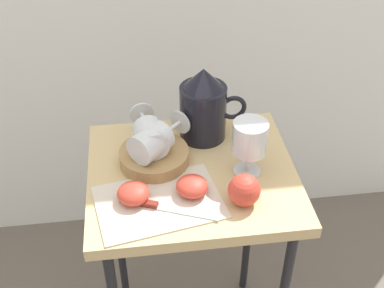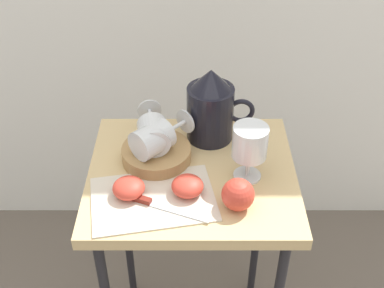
{
  "view_description": "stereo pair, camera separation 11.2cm",
  "coord_description": "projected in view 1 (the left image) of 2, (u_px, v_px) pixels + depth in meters",
  "views": [
    {
      "loc": [
        -0.11,
        -0.88,
        1.47
      ],
      "look_at": [
        0.0,
        0.0,
        0.79
      ],
      "focal_mm": 46.51,
      "sensor_mm": 36.0,
      "label": 1
    },
    {
      "loc": [
        -0.0,
        -0.88,
        1.47
      ],
      "look_at": [
        0.0,
        0.0,
        0.79
      ],
      "focal_mm": 46.51,
      "sensor_mm": 36.0,
      "label": 2
    }
  ],
  "objects": [
    {
      "name": "apple_half_right",
      "position": [
        192.0,
        186.0,
        1.09
      ],
      "size": [
        0.07,
        0.07,
        0.04
      ],
      "primitive_type": "ellipsoid",
      "color": "#CC3D2D",
      "rests_on": "linen_napkin"
    },
    {
      "name": "table",
      "position": [
        192.0,
        197.0,
        1.22
      ],
      "size": [
        0.49,
        0.43,
        0.71
      ],
      "color": "tan",
      "rests_on": "ground_plane"
    },
    {
      "name": "wine_glass_tipped_near",
      "position": [
        150.0,
        137.0,
        1.15
      ],
      "size": [
        0.09,
        0.16,
        0.07
      ],
      "color": "silver",
      "rests_on": "basket_tray"
    },
    {
      "name": "linen_napkin",
      "position": [
        159.0,
        202.0,
        1.08
      ],
      "size": [
        0.3,
        0.23,
        0.0
      ],
      "primitive_type": "cube",
      "rotation": [
        0.0,
        0.0,
        0.18
      ],
      "color": "beige",
      "rests_on": "table"
    },
    {
      "name": "apple_half_left",
      "position": [
        133.0,
        193.0,
        1.07
      ],
      "size": [
        0.07,
        0.07,
        0.04
      ],
      "primitive_type": "ellipsoid",
      "color": "#CC3D2D",
      "rests_on": "linen_napkin"
    },
    {
      "name": "apple_whole",
      "position": [
        244.0,
        190.0,
        1.06
      ],
      "size": [
        0.07,
        0.07,
        0.07
      ],
      "primitive_type": "sphere",
      "color": "#CC3D2D",
      "rests_on": "table"
    },
    {
      "name": "basket_tray",
      "position": [
        154.0,
        157.0,
        1.18
      ],
      "size": [
        0.17,
        0.17,
        0.03
      ],
      "primitive_type": "cylinder",
      "color": "#AD8451",
      "rests_on": "table"
    },
    {
      "name": "pitcher",
      "position": [
        203.0,
        110.0,
        1.23
      ],
      "size": [
        0.17,
        0.12,
        0.19
      ],
      "color": "black",
      "rests_on": "table"
    },
    {
      "name": "knife",
      "position": [
        154.0,
        205.0,
        1.06
      ],
      "size": [
        0.21,
        0.1,
        0.01
      ],
      "color": "silver",
      "rests_on": "linen_napkin"
    },
    {
      "name": "wine_glass_tipped_far",
      "position": [
        152.0,
        142.0,
        1.14
      ],
      "size": [
        0.15,
        0.15,
        0.07
      ],
      "color": "silver",
      "rests_on": "basket_tray"
    },
    {
      "name": "wine_glass_upright",
      "position": [
        250.0,
        140.0,
        1.11
      ],
      "size": [
        0.08,
        0.08,
        0.14
      ],
      "color": "silver",
      "rests_on": "table"
    }
  ]
}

